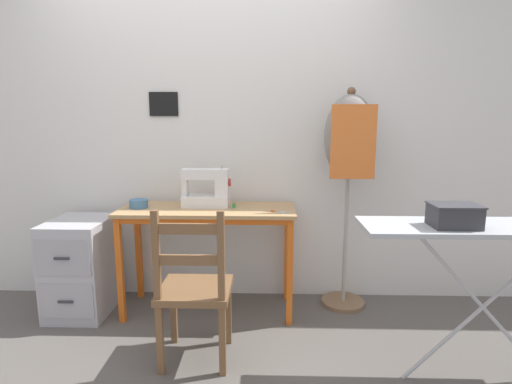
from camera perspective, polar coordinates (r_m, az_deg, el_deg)
ground_plane at (r=2.88m, az=-7.35°, el=-18.38°), size 14.00×14.00×0.00m
wall_back at (r=3.07m, az=-6.30°, el=8.30°), size 10.00×0.06×2.55m
sewing_table at (r=2.84m, az=-6.94°, el=-4.32°), size 1.23×0.48×0.77m
sewing_machine at (r=2.86m, az=-6.84°, el=0.46°), size 0.34×0.16×0.29m
fabric_bowl at (r=2.93m, az=-16.41°, el=-1.58°), size 0.13×0.13×0.06m
scissors at (r=2.69m, az=2.99°, el=-2.80°), size 0.13×0.10×0.01m
thread_spool_near_machine at (r=2.80m, az=-3.17°, el=-1.98°), size 0.03×0.03×0.04m
wooden_chair at (r=2.34m, az=-8.80°, el=-13.71°), size 0.40×0.38×0.92m
filing_cabinet at (r=3.17m, az=-23.65°, el=-9.70°), size 0.40×0.51×0.68m
dress_form at (r=2.91m, az=13.18°, el=6.24°), size 0.36×0.32×1.60m
ironing_board at (r=2.33m, az=30.50°, el=-5.15°), size 1.29×0.36×0.86m
storage_box at (r=2.18m, az=26.46°, el=-3.03°), size 0.23×0.17×0.11m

